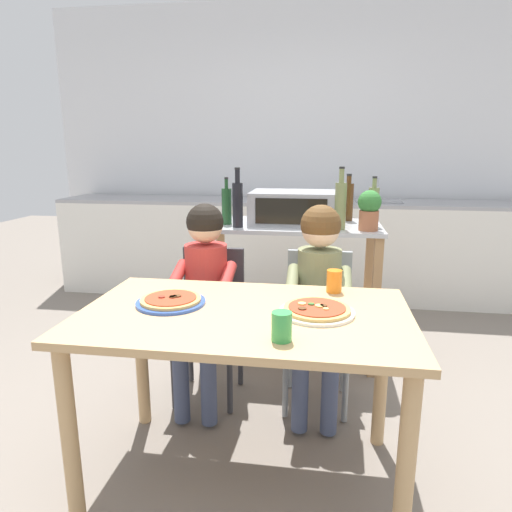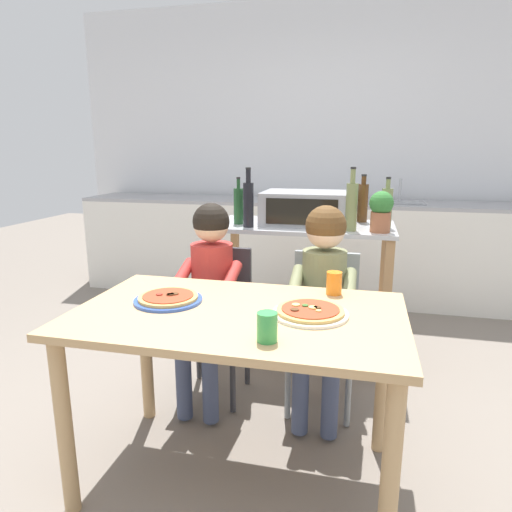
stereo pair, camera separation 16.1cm
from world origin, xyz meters
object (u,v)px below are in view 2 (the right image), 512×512
object	(u,v)px
child_in_red_shirt	(209,281)
child_in_olive_shirt	(323,286)
pizza_plate_blue_rimmed	(168,299)
drinking_cup_green	(267,327)
bottle_dark_olive_oil	(363,202)
bottle_slim_sauce	(248,203)
dining_chair_right	(323,319)
drinking_cup_orange	(334,283)
toaster_oven	(306,208)
bottle_tall_green_wine	(352,205)
dining_chair_left	(217,311)
pizza_plate_white	(310,312)
bottle_brown_beer	(239,205)
kitchen_island_cart	(302,269)
dining_table	(238,338)
potted_herb_plant	(381,210)
bottle_squat_spirits	(387,207)

from	to	relation	value
child_in_red_shirt	child_in_olive_shirt	xyz separation A→B (m)	(0.59, 0.01, 0.01)
pizza_plate_blue_rimmed	drinking_cup_green	distance (m)	0.56
child_in_olive_shirt	drinking_cup_green	world-z (taller)	child_in_olive_shirt
bottle_dark_olive_oil	bottle_slim_sauce	size ratio (longest dim) A/B	0.86
dining_chair_right	drinking_cup_orange	xyz separation A→B (m)	(0.07, -0.37, 0.31)
toaster_oven	bottle_slim_sauce	bearing A→B (deg)	-147.58
toaster_oven	bottle_tall_green_wine	bearing A→B (deg)	-33.36
dining_chair_left	pizza_plate_white	world-z (taller)	dining_chair_left
pizza_plate_blue_rimmed	drinking_cup_orange	size ratio (longest dim) A/B	2.84
bottle_brown_beer	bottle_dark_olive_oil	size ratio (longest dim) A/B	0.96
kitchen_island_cart	bottle_dark_olive_oil	bearing A→B (deg)	27.05
kitchen_island_cart	dining_chair_left	bearing A→B (deg)	-124.86
bottle_dark_olive_oil	child_in_red_shirt	distance (m)	1.20
kitchen_island_cart	child_in_red_shirt	size ratio (longest dim) A/B	1.06
bottle_tall_green_wine	dining_table	xyz separation A→B (m)	(-0.38, -1.06, -0.41)
drinking_cup_green	drinking_cup_orange	bearing A→B (deg)	71.99
child_in_red_shirt	child_in_olive_shirt	size ratio (longest dim) A/B	1.00
dining_table	dining_chair_left	world-z (taller)	dining_chair_left
bottle_brown_beer	drinking_cup_green	world-z (taller)	bottle_brown_beer
bottle_slim_sauce	potted_herb_plant	xyz separation A→B (m)	(0.78, 0.01, -0.02)
child_in_olive_shirt	drinking_cup_green	xyz separation A→B (m)	(-0.11, -0.80, 0.09)
potted_herb_plant	dining_table	distance (m)	1.25
bottle_tall_green_wine	dining_chair_left	size ratio (longest dim) A/B	0.45
pizza_plate_blue_rimmed	pizza_plate_white	xyz separation A→B (m)	(0.59, -0.02, 0.00)
bottle_brown_beer	pizza_plate_blue_rimmed	world-z (taller)	bottle_brown_beer
bottle_brown_beer	bottle_dark_olive_oil	bearing A→B (deg)	18.87
kitchen_island_cart	child_in_red_shirt	xyz separation A→B (m)	(-0.40, -0.69, 0.09)
toaster_oven	bottle_dark_olive_oil	distance (m)	0.39
child_in_red_shirt	child_in_olive_shirt	world-z (taller)	child_in_olive_shirt
child_in_olive_shirt	drinking_cup_orange	world-z (taller)	child_in_olive_shirt
kitchen_island_cart	bottle_slim_sauce	bearing A→B (deg)	-150.16
child_in_olive_shirt	bottle_tall_green_wine	bearing A→B (deg)	78.06
dining_table	bottle_dark_olive_oil	bearing A→B (deg)	72.48
dining_chair_left	dining_chair_right	distance (m)	0.59
child_in_red_shirt	dining_chair_left	bearing A→B (deg)	90.00
bottle_squat_spirits	potted_herb_plant	distance (m)	0.15
kitchen_island_cart	drinking_cup_green	xyz separation A→B (m)	(0.08, -1.47, 0.19)
bottle_squat_spirits	child_in_olive_shirt	size ratio (longest dim) A/B	0.29
bottle_dark_olive_oil	kitchen_island_cart	bearing A→B (deg)	-152.95
bottle_slim_sauce	dining_chair_right	world-z (taller)	bottle_slim_sauce
bottle_brown_beer	bottle_slim_sauce	size ratio (longest dim) A/B	0.82
bottle_dark_olive_oil	drinking_cup_green	size ratio (longest dim) A/B	3.13
bottle_dark_olive_oil	child_in_olive_shirt	distance (m)	0.93
pizza_plate_blue_rimmed	drinking_cup_green	bearing A→B (deg)	-31.21
dining_chair_left	pizza_plate_blue_rimmed	xyz separation A→B (m)	(0.00, -0.62, 0.27)
bottle_dark_olive_oil	bottle_tall_green_wine	bearing A→B (deg)	-99.92
kitchen_island_cart	bottle_slim_sauce	xyz separation A→B (m)	(-0.31, -0.18, 0.44)
bottle_squat_spirits	drinking_cup_orange	size ratio (longest dim) A/B	3.09
bottle_squat_spirits	child_in_red_shirt	bearing A→B (deg)	-143.62
pizza_plate_blue_rimmed	kitchen_island_cart	bearing A→B (deg)	71.53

